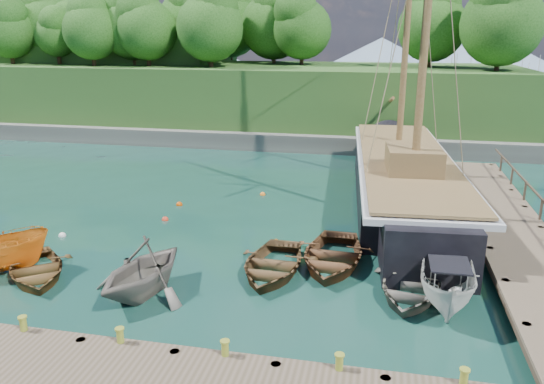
{
  "coord_description": "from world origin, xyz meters",
  "views": [
    {
      "loc": [
        5.69,
        -16.75,
        8.79
      ],
      "look_at": [
        1.11,
        5.24,
        2.0
      ],
      "focal_mm": 35.0,
      "sensor_mm": 36.0,
      "label": 1
    }
  ],
  "objects_px": {
    "rowboat_3": "(410,294)",
    "rowboat_1": "(144,293)",
    "rowboat_0": "(37,277)",
    "cabin_boat_white": "(446,303)",
    "schooner": "(404,183)",
    "rowboat_2": "(272,273)",
    "rowboat_4": "(332,265)"
  },
  "relations": [
    {
      "from": "rowboat_2",
      "to": "schooner",
      "type": "height_order",
      "value": "schooner"
    },
    {
      "from": "rowboat_0",
      "to": "rowboat_2",
      "type": "height_order",
      "value": "rowboat_2"
    },
    {
      "from": "cabin_boat_white",
      "to": "rowboat_3",
      "type": "bearing_deg",
      "value": 165.94
    },
    {
      "from": "schooner",
      "to": "rowboat_1",
      "type": "bearing_deg",
      "value": -130.14
    },
    {
      "from": "cabin_boat_white",
      "to": "schooner",
      "type": "distance_m",
      "value": 11.17
    },
    {
      "from": "rowboat_1",
      "to": "rowboat_2",
      "type": "distance_m",
      "value": 4.78
    },
    {
      "from": "cabin_boat_white",
      "to": "rowboat_2",
      "type": "bearing_deg",
      "value": 174.0
    },
    {
      "from": "rowboat_0",
      "to": "rowboat_3",
      "type": "height_order",
      "value": "rowboat_3"
    },
    {
      "from": "rowboat_3",
      "to": "rowboat_4",
      "type": "xyz_separation_m",
      "value": [
        -2.92,
        1.92,
        0.0
      ]
    },
    {
      "from": "rowboat_0",
      "to": "rowboat_2",
      "type": "bearing_deg",
      "value": -23.68
    },
    {
      "from": "rowboat_0",
      "to": "rowboat_2",
      "type": "relative_size",
      "value": 0.9
    },
    {
      "from": "rowboat_0",
      "to": "rowboat_4",
      "type": "bearing_deg",
      "value": -20.38
    },
    {
      "from": "rowboat_4",
      "to": "schooner",
      "type": "bearing_deg",
      "value": 73.77
    },
    {
      "from": "rowboat_0",
      "to": "schooner",
      "type": "bearing_deg",
      "value": 3.76
    },
    {
      "from": "rowboat_3",
      "to": "rowboat_4",
      "type": "distance_m",
      "value": 3.49
    },
    {
      "from": "rowboat_0",
      "to": "schooner",
      "type": "xyz_separation_m",
      "value": [
        13.65,
        12.12,
        1.09
      ]
    },
    {
      "from": "rowboat_4",
      "to": "cabin_boat_white",
      "type": "distance_m",
      "value": 4.7
    },
    {
      "from": "schooner",
      "to": "rowboat_3",
      "type": "bearing_deg",
      "value": -94.02
    },
    {
      "from": "rowboat_1",
      "to": "cabin_boat_white",
      "type": "bearing_deg",
      "value": 21.32
    },
    {
      "from": "rowboat_0",
      "to": "cabin_boat_white",
      "type": "xyz_separation_m",
      "value": [
        14.81,
        1.06,
        0.0
      ]
    },
    {
      "from": "rowboat_2",
      "to": "schooner",
      "type": "bearing_deg",
      "value": 65.26
    },
    {
      "from": "rowboat_2",
      "to": "rowboat_3",
      "type": "height_order",
      "value": "rowboat_2"
    },
    {
      "from": "rowboat_1",
      "to": "rowboat_2",
      "type": "height_order",
      "value": "rowboat_1"
    },
    {
      "from": "rowboat_4",
      "to": "rowboat_3",
      "type": "bearing_deg",
      "value": -31.06
    },
    {
      "from": "rowboat_1",
      "to": "schooner",
      "type": "relative_size",
      "value": 0.15
    },
    {
      "from": "rowboat_0",
      "to": "rowboat_1",
      "type": "distance_m",
      "value": 4.52
    },
    {
      "from": "rowboat_3",
      "to": "rowboat_1",
      "type": "bearing_deg",
      "value": -158.52
    },
    {
      "from": "rowboat_1",
      "to": "rowboat_2",
      "type": "relative_size",
      "value": 0.92
    },
    {
      "from": "rowboat_1",
      "to": "rowboat_4",
      "type": "bearing_deg",
      "value": 44.44
    },
    {
      "from": "rowboat_2",
      "to": "cabin_boat_white",
      "type": "distance_m",
      "value": 6.34
    },
    {
      "from": "cabin_boat_white",
      "to": "schooner",
      "type": "relative_size",
      "value": 0.18
    },
    {
      "from": "rowboat_3",
      "to": "rowboat_4",
      "type": "relative_size",
      "value": 0.88
    }
  ]
}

